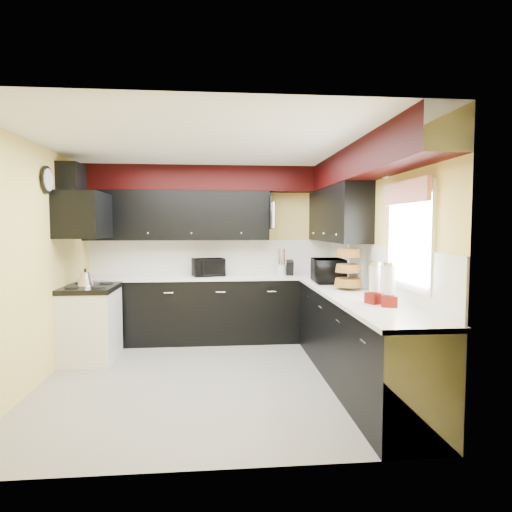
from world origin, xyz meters
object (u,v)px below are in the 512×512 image
at_px(toaster_oven, 209,267).
at_px(kettle, 85,279).
at_px(utensil_crock, 282,270).
at_px(microwave, 329,271).
at_px(knife_block, 290,268).

bearing_deg(toaster_oven, kettle, -169.12).
bearing_deg(kettle, toaster_oven, 25.62).
height_order(toaster_oven, utensil_crock, toaster_oven).
bearing_deg(kettle, microwave, -2.39).
height_order(microwave, utensil_crock, microwave).
distance_m(utensil_crock, knife_block, 0.12).
bearing_deg(microwave, utensil_crock, 31.05).
bearing_deg(toaster_oven, utensil_crock, -13.84).
height_order(knife_block, kettle, knife_block).
distance_m(toaster_oven, kettle, 1.66).
bearing_deg(utensil_crock, knife_block, -21.69).
height_order(utensil_crock, knife_block, knife_block).
bearing_deg(toaster_oven, knife_block, -16.11).
relative_size(microwave, knife_block, 2.52).
bearing_deg(microwave, knife_block, 26.08).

